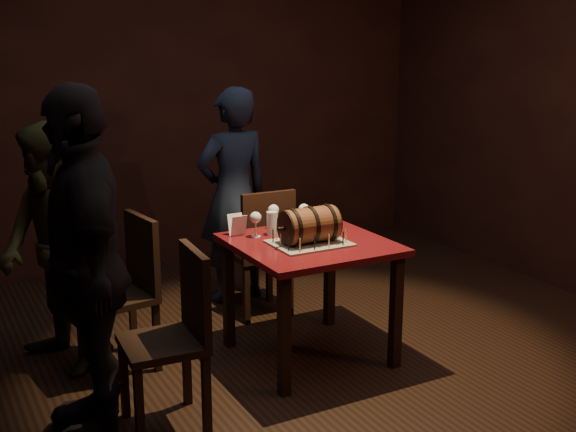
{
  "coord_description": "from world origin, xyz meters",
  "views": [
    {
      "loc": [
        -2.02,
        -3.51,
        1.96
      ],
      "look_at": [
        -0.1,
        0.05,
        0.95
      ],
      "focal_mm": 45.0,
      "sensor_mm": 36.0,
      "label": 1
    }
  ],
  "objects_px": {
    "barrel_cake": "(310,225)",
    "person_left_rear": "(54,250)",
    "wine_glass_left": "(256,219)",
    "chair_back": "(263,246)",
    "pub_table": "(310,259)",
    "chair_left_front": "(177,328)",
    "person_back": "(233,196)",
    "person_left_front": "(85,267)",
    "wine_glass_right": "(304,210)",
    "pint_of_ale": "(272,224)",
    "wine_glass_mid": "(273,211)",
    "chair_left_rear": "(128,284)"
  },
  "relations": [
    {
      "from": "wine_glass_mid",
      "to": "person_back",
      "type": "relative_size",
      "value": 0.1
    },
    {
      "from": "pub_table",
      "to": "barrel_cake",
      "type": "xyz_separation_m",
      "value": [
        -0.03,
        -0.05,
        0.23
      ]
    },
    {
      "from": "pub_table",
      "to": "wine_glass_mid",
      "type": "relative_size",
      "value": 5.59
    },
    {
      "from": "barrel_cake",
      "to": "wine_glass_mid",
      "type": "bearing_deg",
      "value": 93.61
    },
    {
      "from": "person_left_front",
      "to": "pub_table",
      "type": "bearing_deg",
      "value": 107.01
    },
    {
      "from": "chair_back",
      "to": "pub_table",
      "type": "bearing_deg",
      "value": -93.5
    },
    {
      "from": "barrel_cake",
      "to": "chair_left_front",
      "type": "distance_m",
      "value": 1.07
    },
    {
      "from": "wine_glass_left",
      "to": "person_left_rear",
      "type": "distance_m",
      "value": 1.21
    },
    {
      "from": "wine_glass_left",
      "to": "pint_of_ale",
      "type": "relative_size",
      "value": 1.07
    },
    {
      "from": "wine_glass_left",
      "to": "pint_of_ale",
      "type": "bearing_deg",
      "value": -5.14
    },
    {
      "from": "barrel_cake",
      "to": "wine_glass_left",
      "type": "xyz_separation_m",
      "value": [
        -0.21,
        0.3,
        -0.0
      ]
    },
    {
      "from": "barrel_cake",
      "to": "chair_back",
      "type": "xyz_separation_m",
      "value": [
        0.08,
        0.79,
        -0.35
      ]
    },
    {
      "from": "pub_table",
      "to": "chair_left_front",
      "type": "distance_m",
      "value": 1.07
    },
    {
      "from": "barrel_cake",
      "to": "wine_glass_mid",
      "type": "xyz_separation_m",
      "value": [
        -0.03,
        0.42,
        -0.0
      ]
    },
    {
      "from": "chair_left_rear",
      "to": "pub_table",
      "type": "bearing_deg",
      "value": -21.69
    },
    {
      "from": "pub_table",
      "to": "chair_left_rear",
      "type": "relative_size",
      "value": 0.97
    },
    {
      "from": "chair_left_front",
      "to": "person_back",
      "type": "distance_m",
      "value": 1.87
    },
    {
      "from": "pub_table",
      "to": "pint_of_ale",
      "type": "height_order",
      "value": "pint_of_ale"
    },
    {
      "from": "person_left_front",
      "to": "chair_back",
      "type": "bearing_deg",
      "value": 131.13
    },
    {
      "from": "barrel_cake",
      "to": "chair_back",
      "type": "height_order",
      "value": "barrel_cake"
    },
    {
      "from": "person_back",
      "to": "person_left_front",
      "type": "height_order",
      "value": "person_left_front"
    },
    {
      "from": "barrel_cake",
      "to": "chair_left_rear",
      "type": "relative_size",
      "value": 0.42
    },
    {
      "from": "wine_glass_left",
      "to": "person_left_front",
      "type": "distance_m",
      "value": 1.26
    },
    {
      "from": "wine_glass_mid",
      "to": "pint_of_ale",
      "type": "height_order",
      "value": "wine_glass_mid"
    },
    {
      "from": "chair_back",
      "to": "wine_glass_mid",
      "type": "bearing_deg",
      "value": -105.64
    },
    {
      "from": "person_back",
      "to": "wine_glass_right",
      "type": "bearing_deg",
      "value": 92.27
    },
    {
      "from": "wine_glass_right",
      "to": "pint_of_ale",
      "type": "bearing_deg",
      "value": -167.77
    },
    {
      "from": "pub_table",
      "to": "chair_left_front",
      "type": "xyz_separation_m",
      "value": [
        -0.99,
        -0.38,
        -0.12
      ]
    },
    {
      "from": "pint_of_ale",
      "to": "person_left_front",
      "type": "height_order",
      "value": "person_left_front"
    },
    {
      "from": "wine_glass_right",
      "to": "person_left_front",
      "type": "xyz_separation_m",
      "value": [
        -1.53,
        -0.55,
        0.01
      ]
    },
    {
      "from": "wine_glass_mid",
      "to": "chair_left_rear",
      "type": "xyz_separation_m",
      "value": [
        -0.96,
        0.04,
        -0.34
      ]
    },
    {
      "from": "barrel_cake",
      "to": "person_left_rear",
      "type": "xyz_separation_m",
      "value": [
        -1.37,
        0.62,
        -0.12
      ]
    },
    {
      "from": "chair_back",
      "to": "person_left_front",
      "type": "height_order",
      "value": "person_left_front"
    },
    {
      "from": "wine_glass_left",
      "to": "person_left_rear",
      "type": "xyz_separation_m",
      "value": [
        -1.16,
        0.32,
        -0.12
      ]
    },
    {
      "from": "chair_left_front",
      "to": "chair_back",
      "type": "bearing_deg",
      "value": 47.13
    },
    {
      "from": "pint_of_ale",
      "to": "person_left_rear",
      "type": "relative_size",
      "value": 0.1
    },
    {
      "from": "person_left_rear",
      "to": "person_left_front",
      "type": "relative_size",
      "value": 0.85
    },
    {
      "from": "chair_left_rear",
      "to": "chair_left_front",
      "type": "xyz_separation_m",
      "value": [
        0.03,
        -0.78,
        0.0
      ]
    },
    {
      "from": "wine_glass_left",
      "to": "chair_back",
      "type": "distance_m",
      "value": 0.67
    },
    {
      "from": "pint_of_ale",
      "to": "chair_left_rear",
      "type": "bearing_deg",
      "value": 169.09
    },
    {
      "from": "person_back",
      "to": "person_left_front",
      "type": "distance_m",
      "value": 2.02
    },
    {
      "from": "person_back",
      "to": "person_left_rear",
      "type": "xyz_separation_m",
      "value": [
        -1.42,
        -0.6,
        -0.06
      ]
    },
    {
      "from": "wine_glass_left",
      "to": "chair_left_front",
      "type": "relative_size",
      "value": 0.17
    },
    {
      "from": "pint_of_ale",
      "to": "chair_back",
      "type": "distance_m",
      "value": 0.62
    },
    {
      "from": "person_left_rear",
      "to": "person_back",
      "type": "bearing_deg",
      "value": 95.04
    },
    {
      "from": "pub_table",
      "to": "person_left_front",
      "type": "relative_size",
      "value": 0.51
    },
    {
      "from": "wine_glass_mid",
      "to": "pint_of_ale",
      "type": "distance_m",
      "value": 0.16
    },
    {
      "from": "wine_glass_left",
      "to": "wine_glass_right",
      "type": "xyz_separation_m",
      "value": [
        0.37,
        0.05,
        0.0
      ]
    },
    {
      "from": "pint_of_ale",
      "to": "pub_table",
      "type": "bearing_deg",
      "value": -59.91
    },
    {
      "from": "barrel_cake",
      "to": "wine_glass_right",
      "type": "relative_size",
      "value": 2.4
    }
  ]
}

